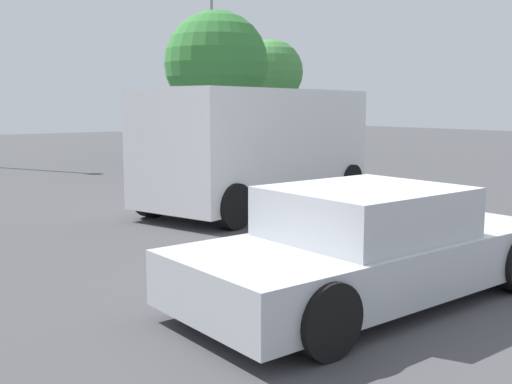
{
  "coord_description": "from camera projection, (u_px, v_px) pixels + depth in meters",
  "views": [
    {
      "loc": [
        -4.68,
        -4.22,
        2.01
      ],
      "look_at": [
        -0.03,
        2.05,
        0.9
      ],
      "focal_mm": 43.12,
      "sensor_mm": 36.0,
      "label": 1
    }
  ],
  "objects": [
    {
      "name": "ground_plane",
      "position": [
        375.0,
        299.0,
        6.4
      ],
      "size": [
        80.0,
        80.0,
        0.0
      ],
      "primitive_type": "plane",
      "color": "#424244"
    },
    {
      "name": "sedan_foreground",
      "position": [
        369.0,
        248.0,
        6.33
      ],
      "size": [
        4.34,
        1.93,
        1.19
      ],
      "rotation": [
        0.0,
        0.0,
        0.03
      ],
      "color": "#B7BABF",
      "rests_on": "ground_plane"
    },
    {
      "name": "van_white",
      "position": [
        259.0,
        145.0,
        11.96
      ],
      "size": [
        5.49,
        3.38,
        2.3
      ],
      "rotation": [
        0.0,
        0.0,
        0.29
      ],
      "color": "white",
      "rests_on": "ground_plane"
    },
    {
      "name": "light_post_near",
      "position": [
        212.0,
        40.0,
        27.3
      ],
      "size": [
        0.44,
        0.44,
        7.36
      ],
      "color": "gray",
      "rests_on": "ground_plane"
    },
    {
      "name": "tree_back_left",
      "position": [
        216.0,
        64.0,
        22.91
      ],
      "size": [
        3.89,
        3.89,
        5.49
      ],
      "color": "brown",
      "rests_on": "ground_plane"
    },
    {
      "name": "tree_back_center",
      "position": [
        271.0,
        72.0,
        31.46
      ],
      "size": [
        3.3,
        3.3,
        5.34
      ],
      "color": "brown",
      "rests_on": "ground_plane"
    }
  ]
}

